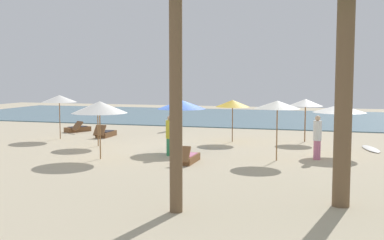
% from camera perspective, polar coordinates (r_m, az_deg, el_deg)
% --- Properties ---
extents(ground_plane, '(60.00, 60.00, 0.00)m').
position_cam_1_polar(ground_plane, '(21.67, -2.00, -3.48)').
color(ground_plane, '#BCAD8E').
extents(ocean_water, '(48.00, 16.00, 0.06)m').
position_cam_1_polar(ocean_water, '(38.07, 6.14, 0.36)').
color(ocean_water, slate).
rests_on(ocean_water, ground_plane).
extents(umbrella_0, '(2.16, 2.16, 2.23)m').
position_cam_1_polar(umbrella_0, '(21.22, -1.25, 1.85)').
color(umbrella_0, brown).
rests_on(umbrella_0, ground_plane).
extents(umbrella_1, '(1.81, 1.81, 2.30)m').
position_cam_1_polar(umbrella_1, '(25.89, -15.52, 2.46)').
color(umbrella_1, brown).
rests_on(umbrella_1, ground_plane).
extents(umbrella_2, '(2.20, 2.20, 2.30)m').
position_cam_1_polar(umbrella_2, '(19.27, -10.95, 1.51)').
color(umbrella_2, olive).
rests_on(umbrella_2, ground_plane).
extents(umbrella_3, '(1.78, 1.78, 2.35)m').
position_cam_1_polar(umbrella_3, '(18.82, 10.12, 1.80)').
color(umbrella_3, olive).
rests_on(umbrella_3, ground_plane).
extents(umbrella_4, '(1.71, 1.71, 2.15)m').
position_cam_1_polar(umbrella_4, '(24.54, 13.36, 2.03)').
color(umbrella_4, brown).
rests_on(umbrella_4, ground_plane).
extents(umbrella_5, '(2.19, 2.19, 2.10)m').
position_cam_1_polar(umbrella_5, '(20.93, 17.15, 1.30)').
color(umbrella_5, brown).
rests_on(umbrella_5, ground_plane).
extents(umbrella_6, '(1.76, 1.76, 2.02)m').
position_cam_1_polar(umbrella_6, '(22.83, -11.18, 1.42)').
color(umbrella_6, olive).
rests_on(umbrella_6, ground_plane).
extents(umbrella_8, '(1.72, 1.72, 2.10)m').
position_cam_1_polar(umbrella_8, '(23.93, 4.85, 1.98)').
color(umbrella_8, brown).
rests_on(umbrella_8, ground_plane).
extents(lounger_0, '(1.32, 1.77, 0.68)m').
position_cam_1_polar(lounger_0, '(29.02, -13.46, -1.03)').
color(lounger_0, brown).
rests_on(lounger_0, ground_plane).
extents(lounger_1, '(0.61, 1.67, 0.71)m').
position_cam_1_polar(lounger_1, '(18.33, -0.58, -4.55)').
color(lounger_1, brown).
rests_on(lounger_1, ground_plane).
extents(lounger_3, '(0.65, 1.71, 0.69)m').
position_cam_1_polar(lounger_3, '(26.36, -10.25, -1.60)').
color(lounger_3, brown).
rests_on(lounger_3, ground_plane).
extents(person_0, '(0.48, 0.48, 1.67)m').
position_cam_1_polar(person_0, '(19.83, -2.65, -1.86)').
color(person_0, '#338C59').
rests_on(person_0, ground_plane).
extents(person_1, '(0.38, 0.38, 1.93)m').
position_cam_1_polar(person_1, '(29.32, -1.77, 0.76)').
color(person_1, '#338C59').
rests_on(person_1, ground_plane).
extents(person_2, '(0.35, 0.35, 1.75)m').
position_cam_1_polar(person_2, '(19.54, 14.69, -2.00)').
color(person_2, '#D17299').
rests_on(person_2, ground_plane).
extents(surfboard, '(0.97, 2.27, 0.07)m').
position_cam_1_polar(surfboard, '(23.00, 20.52, -3.22)').
color(surfboard, silver).
rests_on(surfboard, ground_plane).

